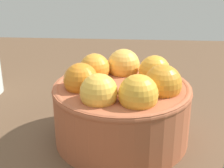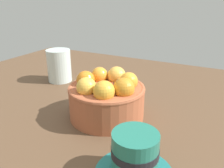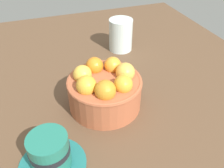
% 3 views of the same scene
% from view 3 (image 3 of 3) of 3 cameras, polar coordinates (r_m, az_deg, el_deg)
% --- Properties ---
extents(ground_plane, '(1.21, 0.99, 0.05)m').
position_cam_3_polar(ground_plane, '(0.59, -1.63, -6.65)').
color(ground_plane, brown).
extents(terracotta_bowl, '(0.17, 0.17, 0.10)m').
position_cam_3_polar(terracotta_bowl, '(0.54, -1.78, -1.15)').
color(terracotta_bowl, '#AD5938').
rests_on(terracotta_bowl, ground_plane).
extents(coffee_cup, '(0.12, 0.12, 0.07)m').
position_cam_3_polar(coffee_cup, '(0.45, -14.55, -15.77)').
color(coffee_cup, '#1E6D69').
rests_on(coffee_cup, ground_plane).
extents(water_glass, '(0.07, 0.07, 0.10)m').
position_cam_3_polar(water_glass, '(0.77, 2.08, 11.64)').
color(water_glass, silver).
rests_on(water_glass, ground_plane).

